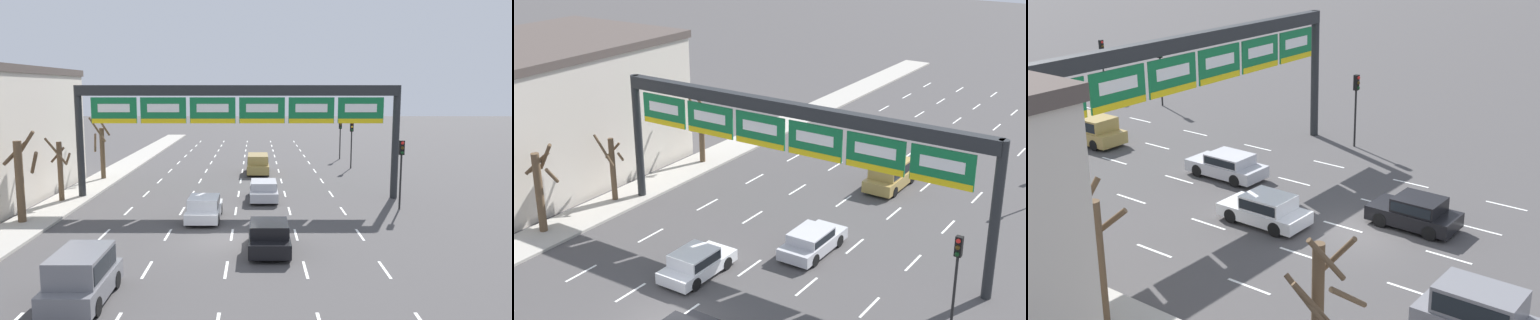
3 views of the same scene
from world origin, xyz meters
The scene contains 12 objects.
ground_plane centered at (0.00, 0.00, 0.00)m, with size 220.00×220.00×0.00m, color #474444.
lane_dashes centered at (0.00, 13.50, 0.00)m, with size 13.32×67.00×0.01m.
sign_gantry centered at (0.00, 9.68, 6.27)m, with size 21.88×0.70×7.68m.
car_white centered at (-1.72, 3.95, 0.74)m, with size 1.87×4.10×1.38m.
car_black centered at (1.85, -1.59, 0.76)m, with size 1.90×3.93×1.43m.
car_silver centered at (1.76, 9.15, 0.71)m, with size 1.87×4.27×1.32m.
suv_grey centered at (-4.89, -7.10, 1.02)m, with size 1.89×3.90×1.85m.
suv_gold centered at (1.41, 19.62, 0.94)m, with size 1.93×4.44×1.70m.
traffic_light_near_gantry centered at (10.15, 28.65, 2.97)m, with size 0.30×0.35×4.12m.
traffic_light_mid_block centered at (10.17, 22.48, 3.13)m, with size 0.30×0.35×4.37m.
traffic_light_far_end centered at (10.20, 6.49, 3.10)m, with size 0.30×0.35×4.32m.
tree_bare_furthest centered at (-11.71, 3.12, 2.75)m, with size 2.09×1.53×5.03m.
Camera 3 is at (-24.72, -13.89, 13.12)m, focal length 50.00 mm.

